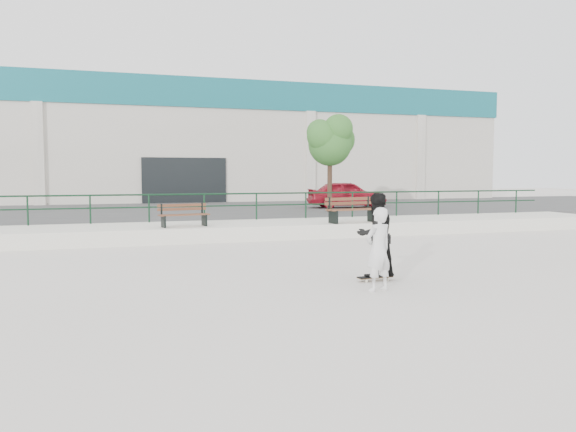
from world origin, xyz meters
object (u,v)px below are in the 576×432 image
object	(u,v)px
red_car	(347,194)
seated_skater	(378,249)
standing_skater	(376,235)
bench_left	(184,215)
skateboard	(375,277)
bench_right	(352,210)
tree	(331,139)

from	to	relation	value
red_car	seated_skater	xyz separation A→B (m)	(-6.82, -16.92, -0.38)
red_car	standing_skater	xyz separation A→B (m)	(-6.40, -15.96, -0.21)
bench_left	red_car	size ratio (longest dim) A/B	0.43
skateboard	standing_skater	size ratio (longest dim) A/B	0.45
skateboard	standing_skater	distance (m)	0.90
bench_left	standing_skater	size ratio (longest dim) A/B	0.97
bench_right	seated_skater	xyz separation A→B (m)	(-3.41, -8.74, -0.14)
red_car	standing_skater	bearing A→B (deg)	167.02
red_car	bench_right	bearing A→B (deg)	166.22
red_car	skateboard	world-z (taller)	red_car
bench_left	skateboard	size ratio (longest dim) A/B	2.18
skateboard	seated_skater	size ratio (longest dim) A/B	0.49
red_car	standing_skater	distance (m)	17.20
bench_left	seated_skater	world-z (taller)	seated_skater
bench_right	red_car	world-z (taller)	red_car
bench_left	seated_skater	size ratio (longest dim) A/B	1.06
tree	standing_skater	size ratio (longest dim) A/B	2.50
skateboard	standing_skater	world-z (taller)	standing_skater
red_car	skateboard	bearing A→B (deg)	167.02
skateboard	standing_skater	xyz separation A→B (m)	(0.00, 0.00, 0.90)
bench_left	red_car	xyz separation A→B (m)	(9.36, 7.82, 0.31)
skateboard	seated_skater	distance (m)	1.28
red_car	seated_skater	distance (m)	18.24
bench_right	skateboard	xyz separation A→B (m)	(-2.99, -7.79, -0.88)
bench_left	skateboard	distance (m)	8.70
bench_right	seated_skater	bearing A→B (deg)	-120.38
standing_skater	seated_skater	bearing A→B (deg)	60.75
bench_left	standing_skater	world-z (taller)	standing_skater
tree	skateboard	distance (m)	14.58
seated_skater	skateboard	bearing A→B (deg)	-129.94
skateboard	standing_skater	bearing A→B (deg)	-3.61
bench_right	tree	size ratio (longest dim) A/B	0.47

